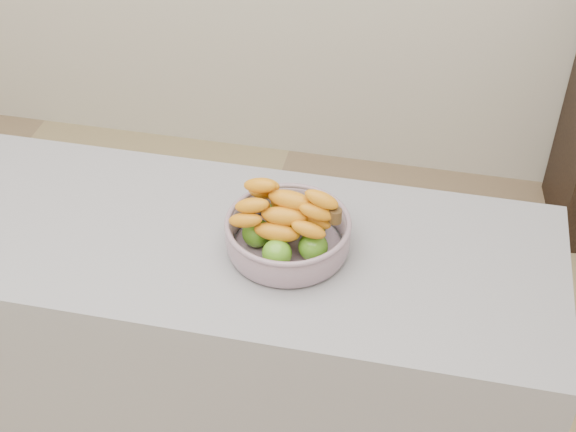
# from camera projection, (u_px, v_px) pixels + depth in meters

# --- Properties ---
(counter) EXTENTS (2.00, 0.60, 0.90)m
(counter) POSITION_uv_depth(u_px,v_px,m) (166.00, 350.00, 2.24)
(counter) COLOR gray
(counter) RESTS_ON ground
(fruit_bowl) EXTENTS (0.29, 0.29, 0.17)m
(fruit_bowl) POSITION_uv_depth(u_px,v_px,m) (288.00, 231.00, 1.86)
(fruit_bowl) COLOR #A4B4C5
(fruit_bowl) RESTS_ON counter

